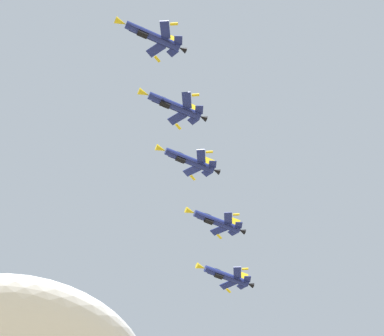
{
  "coord_description": "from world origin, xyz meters",
  "views": [
    {
      "loc": [
        -4.39,
        -4.35,
        1.91
      ],
      "look_at": [
        26.42,
        56.82,
        121.31
      ],
      "focal_mm": 56.22,
      "sensor_mm": 36.0,
      "label": 1
    }
  ],
  "objects_px": {
    "fighter_jet_lead": "(152,36)",
    "fighter_jet_left_wing": "(173,105)",
    "fighter_jet_right_wing": "(189,160)",
    "fighter_jet_left_outer": "(216,221)",
    "fighter_jet_right_outer": "(226,276)"
  },
  "relations": [
    {
      "from": "fighter_jet_left_wing",
      "to": "fighter_jet_left_outer",
      "type": "bearing_deg",
      "value": -41.86
    },
    {
      "from": "fighter_jet_left_outer",
      "to": "fighter_jet_right_outer",
      "type": "xyz_separation_m",
      "value": [
        9.3,
        12.56,
        -1.97
      ]
    },
    {
      "from": "fighter_jet_lead",
      "to": "fighter_jet_right_outer",
      "type": "height_order",
      "value": "fighter_jet_lead"
    },
    {
      "from": "fighter_jet_left_wing",
      "to": "fighter_jet_right_wing",
      "type": "height_order",
      "value": "fighter_jet_right_wing"
    },
    {
      "from": "fighter_jet_left_wing",
      "to": "fighter_jet_right_outer",
      "type": "height_order",
      "value": "fighter_jet_left_wing"
    },
    {
      "from": "fighter_jet_left_outer",
      "to": "fighter_jet_right_wing",
      "type": "bearing_deg",
      "value": 134.22
    },
    {
      "from": "fighter_jet_lead",
      "to": "fighter_jet_right_outer",
      "type": "distance_m",
      "value": 63.45
    },
    {
      "from": "fighter_jet_lead",
      "to": "fighter_jet_left_wing",
      "type": "height_order",
      "value": "fighter_jet_lead"
    },
    {
      "from": "fighter_jet_lead",
      "to": "fighter_jet_right_wing",
      "type": "distance_m",
      "value": 29.76
    },
    {
      "from": "fighter_jet_lead",
      "to": "fighter_jet_left_wing",
      "type": "bearing_deg",
      "value": -41.27
    },
    {
      "from": "fighter_jet_lead",
      "to": "fighter_jet_right_wing",
      "type": "bearing_deg",
      "value": -39.17
    },
    {
      "from": "fighter_jet_left_wing",
      "to": "fighter_jet_left_outer",
      "type": "distance_m",
      "value": 32.76
    },
    {
      "from": "fighter_jet_left_outer",
      "to": "fighter_jet_right_outer",
      "type": "bearing_deg",
      "value": -34.17
    },
    {
      "from": "fighter_jet_left_wing",
      "to": "fighter_jet_right_wing",
      "type": "bearing_deg",
      "value": -37.0
    },
    {
      "from": "fighter_jet_lead",
      "to": "fighter_jet_left_outer",
      "type": "bearing_deg",
      "value": -41.68
    }
  ]
}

